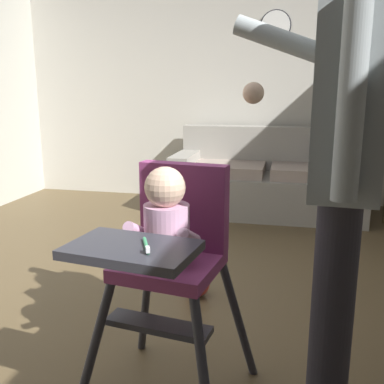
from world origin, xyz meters
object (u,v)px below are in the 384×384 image
at_px(high_chair, 169,241).
at_px(wall_clock, 276,26).
at_px(couch, 269,180).
at_px(toy_ball, 197,283).
at_px(adult_standing, 340,173).

distance_m(high_chair, wall_clock, 3.67).
height_order(couch, toy_ball, couch).
bearing_deg(toy_ball, adult_standing, -55.16).
xyz_separation_m(couch, high_chair, (-0.23, -2.98, 0.34)).
bearing_deg(adult_standing, wall_clock, -79.42).
distance_m(adult_standing, toy_ball, 1.48).
xyz_separation_m(couch, toy_ball, (-0.32, -2.06, -0.25)).
distance_m(high_chair, toy_ball, 1.10).
bearing_deg(toy_ball, couch, 81.15).
relative_size(couch, high_chair, 1.94).
distance_m(high_chair, adult_standing, 0.66).
bearing_deg(couch, toy_ball, -8.85).
relative_size(high_chair, wall_clock, 2.99).
xyz_separation_m(adult_standing, wall_clock, (-0.37, 3.51, 0.93)).
xyz_separation_m(couch, adult_standing, (0.36, -3.03, 0.64)).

